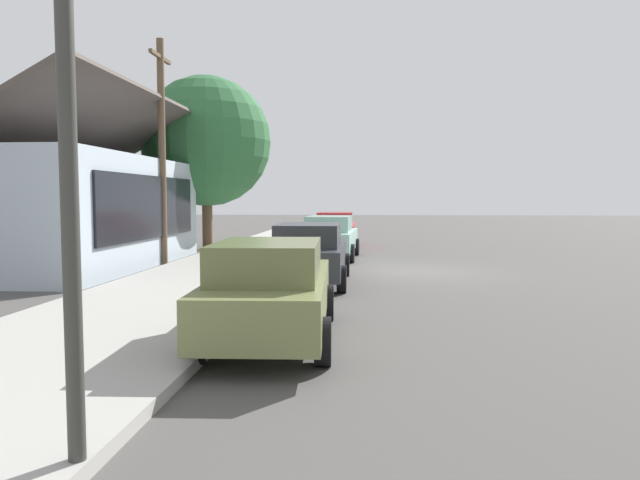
% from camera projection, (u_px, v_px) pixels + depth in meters
% --- Properties ---
extents(ground_plane, '(120.00, 120.00, 0.00)m').
position_uv_depth(ground_plane, '(411.00, 272.00, 17.90)').
color(ground_plane, '#4C4947').
extents(sidewalk_curb, '(60.00, 4.20, 0.16)m').
position_uv_depth(sidewalk_curb, '(230.00, 267.00, 18.35)').
color(sidewalk_curb, '#A3A099').
rests_on(sidewalk_curb, ground).
extents(car_olive, '(4.79, 2.10, 1.59)m').
position_uv_depth(car_olive, '(271.00, 289.00, 9.18)').
color(car_olive, olive).
rests_on(car_olive, ground).
extents(car_charcoal, '(4.90, 2.00, 1.59)m').
position_uv_depth(car_charcoal, '(310.00, 253.00, 15.30)').
color(car_charcoal, '#2D3035').
rests_on(car_charcoal, ground).
extents(car_seafoam, '(4.49, 2.10, 1.59)m').
position_uv_depth(car_seafoam, '(330.00, 237.00, 21.62)').
color(car_seafoam, '#9ED1BC').
rests_on(car_seafoam, ground).
extents(car_cherry, '(4.62, 2.02, 1.59)m').
position_uv_depth(car_cherry, '(335.00, 229.00, 27.20)').
color(car_cherry, red).
rests_on(car_cherry, ground).
extents(storefront_building, '(10.54, 7.78, 5.68)m').
position_uv_depth(storefront_building, '(40.00, 208.00, 19.12)').
color(storefront_building, '#ADBCC6').
rests_on(storefront_building, ground).
extents(shade_tree, '(5.56, 5.56, 7.45)m').
position_uv_depth(shade_tree, '(206.00, 142.00, 25.24)').
color(shade_tree, brown).
rests_on(shade_tree, ground).
extents(traffic_light_main, '(0.37, 2.79, 5.20)m').
position_uv_depth(traffic_light_main, '(201.00, 29.00, 4.34)').
color(traffic_light_main, '#383833').
rests_on(traffic_light_main, ground).
extents(utility_pole_wooden, '(1.80, 0.24, 7.50)m').
position_uv_depth(utility_pole_wooden, '(162.00, 148.00, 19.64)').
color(utility_pole_wooden, brown).
rests_on(utility_pole_wooden, ground).
extents(fire_hydrant_red, '(0.22, 0.22, 0.71)m').
position_uv_depth(fire_hydrant_red, '(253.00, 267.00, 14.86)').
color(fire_hydrant_red, red).
rests_on(fire_hydrant_red, sidewalk_curb).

